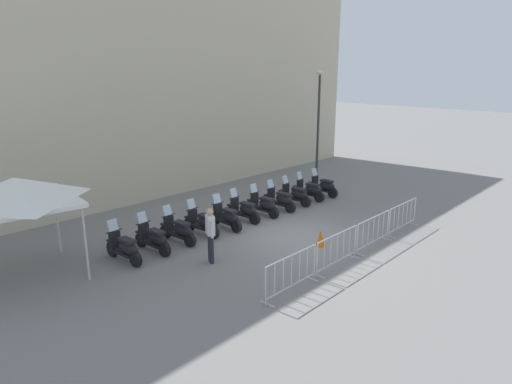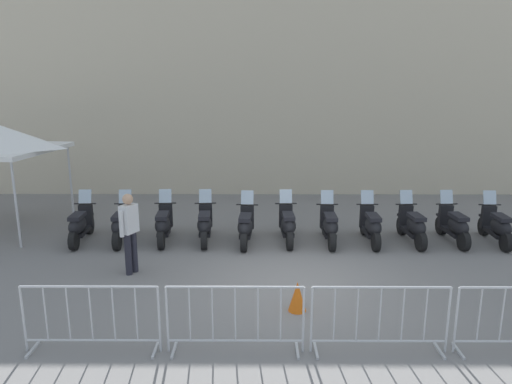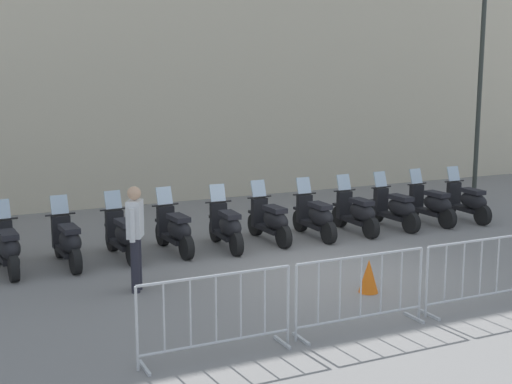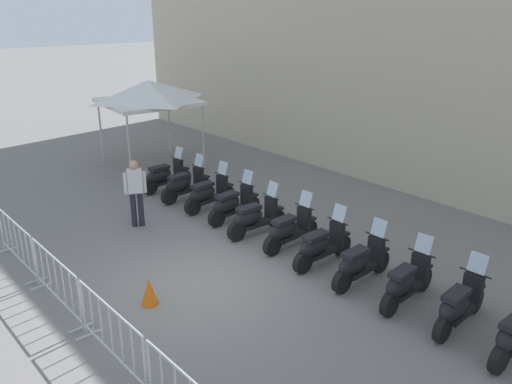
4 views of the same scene
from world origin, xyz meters
The scene contains 21 objects.
ground_plane centered at (0.00, 0.00, 0.00)m, with size 120.00×120.00×0.00m, color slate.
building_facade centered at (-1.08, 8.79, 5.81)m, with size 28.00×2.40×11.62m, color beige.
motorcycle_0 centered at (-5.46, 1.79, 0.45)m, with size 0.65×1.72×1.24m.
motorcycle_1 centered at (-4.43, 1.92, 0.45)m, with size 0.65×1.72×1.24m.
motorcycle_2 centered at (-3.40, 2.11, 0.45)m, with size 0.67×1.72×1.24m.
motorcycle_3 centered at (-2.37, 2.24, 0.45)m, with size 0.66×1.72×1.24m.
motorcycle_4 centered at (-1.33, 2.21, 0.45)m, with size 0.56×1.73×1.24m.
motorcycle_5 centered at (-0.30, 2.47, 0.45)m, with size 0.64×1.72×1.24m.
motorcycle_6 centered at (0.74, 2.52, 0.45)m, with size 0.59×1.72×1.24m.
motorcycle_7 centered at (1.77, 2.65, 0.45)m, with size 0.60×1.72×1.24m.
motorcycle_8 centered at (2.81, 2.80, 0.45)m, with size 0.67×1.72×1.24m.
motorcycle_9 centered at (3.83, 2.95, 0.45)m, with size 0.66×1.72×1.24m.
motorcycle_10 centered at (4.87, 3.01, 0.45)m, with size 0.56×1.73×1.24m.
barrier_segment_0 centered at (-2.89, -2.84, 0.52)m, with size 2.05×0.67×1.07m.
barrier_segment_1 centered at (-0.76, -2.58, 0.52)m, with size 2.05×0.67×1.07m.
barrier_segment_2 centered at (1.37, -2.31, 0.52)m, with size 2.05×0.67×1.07m.
barrier_segment_3 centered at (3.50, -2.05, 0.52)m, with size 2.05×0.67×1.07m.
street_lamp centered at (6.39, 4.88, 3.47)m, with size 0.36×0.36×5.73m.
officer_near_row_end centered at (-3.45, 0.10, 0.98)m, with size 0.33×0.52×1.73m.
canopy_tent centered at (-8.05, 2.56, 2.52)m, with size 2.88×2.88×2.91m.
traffic_cone centered at (0.10, -1.15, 0.28)m, with size 0.32×0.32×0.55m, color orange.
Camera 1 is at (-10.30, -10.32, 5.58)m, focal length 30.77 mm.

